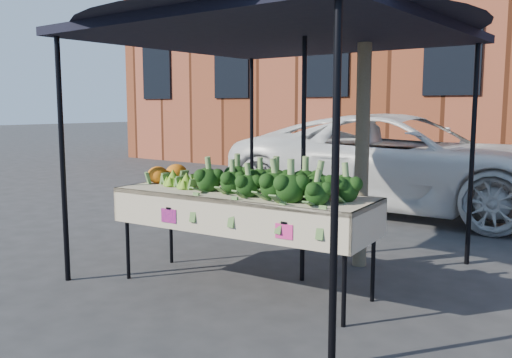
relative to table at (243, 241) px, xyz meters
name	(u,v)px	position (x,y,z in m)	size (l,w,h in m)	color
ground	(219,285)	(-0.24, -0.05, -0.45)	(90.00, 90.00, 0.00)	#29292B
table	(243,241)	(0.00, 0.00, 0.00)	(2.47, 1.04, 0.90)	beige
canopy	(278,137)	(-0.06, 0.63, 0.92)	(3.16, 3.16, 2.74)	black
broccoli_heap	(274,179)	(0.32, 0.03, 0.60)	(1.50, 0.60, 0.30)	black
romanesco_cluster	(188,174)	(-0.67, -0.01, 0.56)	(0.46, 0.50, 0.23)	#74AD2D
cauliflower_pair	(167,172)	(-1.04, 0.07, 0.55)	(0.26, 0.46, 0.20)	orange
vehicle	(407,34)	(-0.39, 4.61, 2.34)	(2.57, 1.55, 5.57)	white
street_tree	(364,63)	(0.50, 1.34, 1.65)	(2.13, 2.13, 4.19)	#1E4C14
building_left	(351,15)	(-5.24, 11.95, 4.05)	(12.00, 8.00, 9.00)	brown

